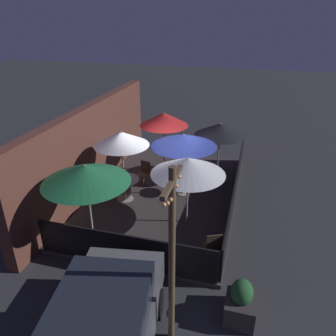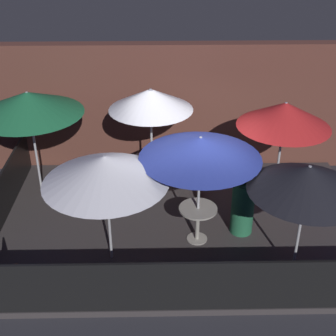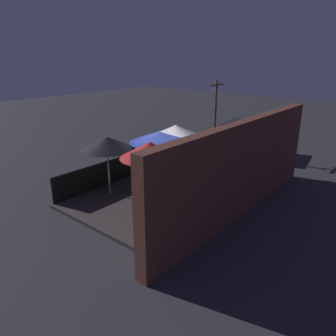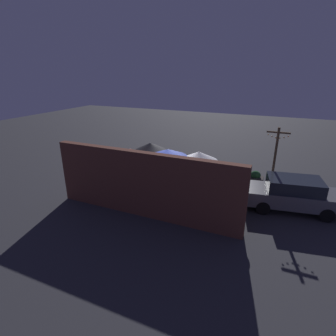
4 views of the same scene
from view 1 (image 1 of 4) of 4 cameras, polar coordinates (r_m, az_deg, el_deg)
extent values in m
plane|color=#2D2D33|center=(11.52, -0.55, -5.09)|extent=(60.00, 60.00, 0.00)
cube|color=#383333|center=(11.49, -0.55, -4.83)|extent=(7.47, 4.84, 0.12)
cube|color=brown|center=(11.77, -13.11, 3.26)|extent=(9.07, 0.36, 3.08)
cube|color=black|center=(10.90, 11.58, -3.98)|extent=(7.27, 0.05, 0.95)
cube|color=black|center=(8.33, -7.74, -14.02)|extent=(0.05, 4.64, 0.95)
cylinder|color=#B2B2B7|center=(11.01, 2.69, 0.49)|extent=(0.05, 0.05, 2.19)
cone|color=#283893|center=(10.66, 2.79, 4.84)|extent=(2.17, 2.17, 0.40)
cylinder|color=#B2B2B7|center=(10.72, -7.80, 0.19)|extent=(0.05, 0.05, 2.41)
cone|color=silver|center=(10.34, -8.12, 5.11)|extent=(1.75, 1.75, 0.44)
cylinder|color=#B2B2B7|center=(12.79, -0.68, 4.56)|extent=(0.05, 0.05, 2.34)
cone|color=red|center=(12.49, -0.70, 8.52)|extent=(1.85, 1.85, 0.50)
cylinder|color=#B2B2B7|center=(12.33, 8.80, 2.94)|extent=(0.05, 0.05, 2.15)
cone|color=black|center=(12.03, 9.06, 6.66)|extent=(1.88, 1.88, 0.46)
cylinder|color=#B2B2B7|center=(9.54, 3.40, -4.02)|extent=(0.05, 0.05, 2.10)
cone|color=silver|center=(9.17, 3.53, 0.35)|extent=(2.14, 2.14, 0.50)
cylinder|color=#B2B2B7|center=(8.75, -13.47, -6.62)|extent=(0.05, 0.05, 2.39)
cone|color=#1E6B3D|center=(8.29, -14.13, -0.96)|extent=(2.22, 2.22, 0.47)
cylinder|color=#9E998E|center=(11.51, 2.58, -4.40)|extent=(0.40, 0.40, 0.02)
cylinder|color=#9E998E|center=(11.35, 2.61, -2.94)|extent=(0.08, 0.08, 0.69)
cylinder|color=#9E998E|center=(11.18, 2.65, -1.32)|extent=(0.72, 0.72, 0.04)
cylinder|color=#9E998E|center=(11.28, -7.45, -5.30)|extent=(0.55, 0.55, 0.02)
cylinder|color=#9E998E|center=(11.10, -7.55, -3.76)|extent=(0.08, 0.08, 0.72)
cylinder|color=#9E998E|center=(10.92, -7.66, -2.03)|extent=(1.00, 1.00, 0.04)
cube|color=#4C3828|center=(11.89, -4.35, -2.21)|extent=(0.10, 0.10, 0.45)
cube|color=#4C3828|center=(11.78, -4.39, -1.15)|extent=(0.50, 0.50, 0.04)
cube|color=#4C3828|center=(11.81, -3.91, 0.22)|extent=(0.14, 0.39, 0.44)
cube|color=#4C3828|center=(8.61, 7.51, -14.59)|extent=(0.11, 0.11, 0.46)
cube|color=#4C3828|center=(8.45, 7.61, -13.30)|extent=(0.53, 0.53, 0.04)
cube|color=#4C3828|center=(8.17, 8.07, -12.76)|extent=(0.20, 0.38, 0.44)
cylinder|color=#236642|center=(12.07, 2.42, 0.03)|extent=(0.59, 0.59, 1.12)
sphere|color=brown|center=(11.79, 2.48, 2.99)|extent=(0.23, 0.23, 0.23)
cube|color=#332D2D|center=(7.63, 12.46, -22.35)|extent=(0.89, 0.62, 0.56)
ellipsoid|color=#235128|center=(7.36, 12.75, -20.35)|extent=(0.58, 0.46, 0.52)
cylinder|color=brown|center=(5.96, 0.66, -16.38)|extent=(0.12, 0.12, 3.77)
cube|color=brown|center=(5.02, 0.75, -2.35)|extent=(1.10, 0.08, 0.08)
sphere|color=#F4B260|center=(4.71, -0.68, -6.44)|extent=(0.07, 0.07, 0.07)
sphere|color=#F4B260|center=(4.90, -0.08, -6.15)|extent=(0.07, 0.07, 0.07)
sphere|color=#F4B260|center=(5.08, 0.47, -5.54)|extent=(0.07, 0.07, 0.07)
sphere|color=#F4B260|center=(5.23, 0.99, -4.54)|extent=(0.07, 0.07, 0.07)
sphere|color=#F4B260|center=(5.36, 1.49, -3.17)|extent=(0.07, 0.07, 0.07)
sphere|color=#F4B260|center=(5.48, 1.96, -1.54)|extent=(0.07, 0.07, 0.07)
cube|color=#1E232D|center=(5.98, -12.31, -24.80)|extent=(2.62, 1.94, 0.60)
cylinder|color=black|center=(7.78, -14.53, -21.06)|extent=(0.66, 0.28, 0.64)
cylinder|color=black|center=(7.45, -1.78, -22.63)|extent=(0.66, 0.28, 0.64)
camera|label=2|loc=(10.35, 47.32, 17.36)|focal=50.00mm
camera|label=3|loc=(20.87, -13.77, 22.40)|focal=35.00mm
camera|label=4|loc=(15.40, -62.05, 14.53)|focal=28.00mm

